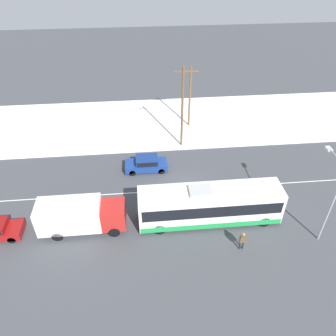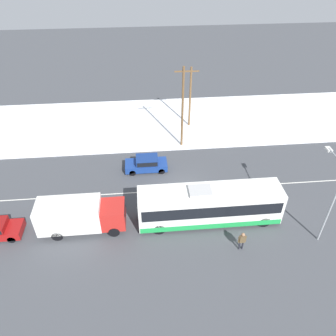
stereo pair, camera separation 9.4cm
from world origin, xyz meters
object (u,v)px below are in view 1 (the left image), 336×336
(pedestrian_at_stop, at_px, (243,239))
(utility_pole_snowlot, at_px, (190,96))
(sedan_car, at_px, (146,163))
(streetlamp, at_px, (332,191))
(box_truck, at_px, (80,215))
(utility_pole_roadside, at_px, (182,107))
(city_bus, at_px, (210,205))

(pedestrian_at_stop, relative_size, utility_pole_snowlot, 0.24)
(sedan_car, height_order, pedestrian_at_stop, pedestrian_at_stop)
(streetlamp, relative_size, utility_pole_snowlot, 0.97)
(box_truck, distance_m, utility_pole_roadside, 15.49)
(pedestrian_at_stop, height_order, streetlamp, streetlamp)
(box_truck, height_order, utility_pole_snowlot, utility_pole_snowlot)
(box_truck, bearing_deg, streetlamp, -7.03)
(city_bus, xyz_separation_m, utility_pole_roadside, (-0.81, 11.61, 3.07))
(pedestrian_at_stop, bearing_deg, utility_pole_snowlot, 93.64)
(utility_pole_roadside, bearing_deg, box_truck, -129.79)
(city_bus, height_order, sedan_car, city_bus)
(pedestrian_at_stop, bearing_deg, box_truck, 165.28)
(city_bus, height_order, streetlamp, streetlamp)
(city_bus, xyz_separation_m, box_truck, (-10.51, -0.04, -0.10))
(utility_pole_snowlot, bearing_deg, sedan_car, -123.14)
(city_bus, bearing_deg, box_truck, -179.78)
(sedan_car, relative_size, utility_pole_roadside, 0.46)
(utility_pole_roadside, height_order, utility_pole_snowlot, utility_pole_roadside)
(streetlamp, bearing_deg, city_bus, 164.13)
(city_bus, bearing_deg, utility_pole_snowlot, 87.59)
(utility_pole_roadside, bearing_deg, sedan_car, -134.57)
(sedan_car, bearing_deg, streetlamp, 143.33)
(city_bus, xyz_separation_m, streetlamp, (8.31, -2.36, 2.93))
(city_bus, bearing_deg, sedan_car, 123.23)
(utility_pole_roadside, relative_size, utility_pole_snowlot, 1.23)
(sedan_car, bearing_deg, utility_pole_roadside, -134.57)
(city_bus, distance_m, utility_pole_roadside, 12.04)
(sedan_car, height_order, utility_pole_snowlot, utility_pole_snowlot)
(city_bus, height_order, utility_pole_roadside, utility_pole_roadside)
(box_truck, relative_size, pedestrian_at_stop, 3.93)
(city_bus, relative_size, box_truck, 1.69)
(box_truck, height_order, sedan_car, box_truck)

